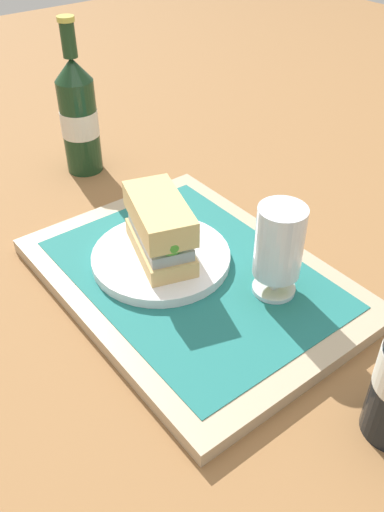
# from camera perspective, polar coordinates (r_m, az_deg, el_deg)

# --- Properties ---
(ground_plane) EXTENTS (3.00, 3.00, 0.00)m
(ground_plane) POSITION_cam_1_polar(r_m,az_deg,el_deg) (0.74, 0.00, -3.04)
(ground_plane) COLOR olive
(tray) EXTENTS (0.44, 0.32, 0.02)m
(tray) POSITION_cam_1_polar(r_m,az_deg,el_deg) (0.74, 0.00, -2.45)
(tray) COLOR tan
(tray) RESTS_ON ground_plane
(placemat) EXTENTS (0.38, 0.27, 0.00)m
(placemat) POSITION_cam_1_polar(r_m,az_deg,el_deg) (0.73, 0.00, -1.82)
(placemat) COLOR #1E6B66
(placemat) RESTS_ON tray
(plate) EXTENTS (0.19, 0.19, 0.01)m
(plate) POSITION_cam_1_polar(r_m,az_deg,el_deg) (0.75, -3.27, -0.16)
(plate) COLOR white
(plate) RESTS_ON placemat
(sandwich) EXTENTS (0.14, 0.10, 0.08)m
(sandwich) POSITION_cam_1_polar(r_m,az_deg,el_deg) (0.71, -3.33, 2.86)
(sandwich) COLOR tan
(sandwich) RESTS_ON plate
(beer_glass) EXTENTS (0.06, 0.06, 0.12)m
(beer_glass) POSITION_cam_1_polar(r_m,az_deg,el_deg) (0.67, 9.09, 0.86)
(beer_glass) COLOR silver
(beer_glass) RESTS_ON placemat
(second_bottle) EXTENTS (0.07, 0.07, 0.27)m
(second_bottle) POSITION_cam_1_polar(r_m,az_deg,el_deg) (0.99, -11.83, 14.29)
(second_bottle) COLOR #19381E
(second_bottle) RESTS_ON ground_plane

